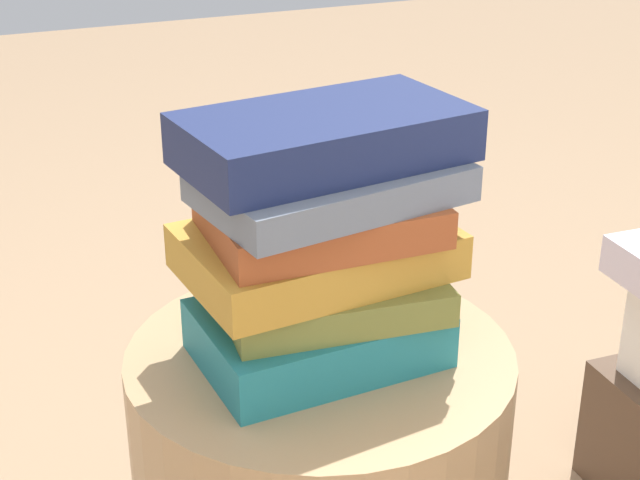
{
  "coord_description": "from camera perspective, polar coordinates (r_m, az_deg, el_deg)",
  "views": [
    {
      "loc": [
        0.37,
        0.89,
        1.09
      ],
      "look_at": [
        0.0,
        0.0,
        0.64
      ],
      "focal_mm": 55.6,
      "sensor_mm": 36.0,
      "label": 1
    }
  ],
  "objects": [
    {
      "name": "book_navy",
      "position": [
        1.03,
        0.28,
        5.96
      ],
      "size": [
        0.31,
        0.2,
        0.05
      ],
      "primitive_type": "cube",
      "rotation": [
        0.0,
        0.0,
        0.13
      ],
      "color": "#19234C",
      "rests_on": "book_slate"
    },
    {
      "name": "book_ochre",
      "position": [
        1.08,
        -0.13,
        -0.62
      ],
      "size": [
        0.3,
        0.21,
        0.05
      ],
      "primitive_type": "cube",
      "rotation": [
        0.0,
        0.0,
        0.1
      ],
      "color": "#B7842D",
      "rests_on": "book_olive"
    },
    {
      "name": "book_slate",
      "position": [
        1.03,
        0.63,
        3.26
      ],
      "size": [
        0.29,
        0.21,
        0.04
      ],
      "primitive_type": "cube",
      "rotation": [
        0.0,
        0.0,
        0.17
      ],
      "color": "slate",
      "rests_on": "book_rust"
    },
    {
      "name": "book_teal",
      "position": [
        1.1,
        -0.14,
        -5.37
      ],
      "size": [
        0.27,
        0.19,
        0.06
      ],
      "primitive_type": "cube",
      "rotation": [
        0.0,
        0.0,
        0.06
      ],
      "color": "#1E727F",
      "rests_on": "side_table"
    },
    {
      "name": "book_olive",
      "position": [
        1.09,
        0.37,
        -2.76
      ],
      "size": [
        0.25,
        0.2,
        0.04
      ],
      "primitive_type": "cube",
      "rotation": [
        0.0,
        0.0,
        -0.09
      ],
      "color": "olive",
      "rests_on": "book_teal"
    },
    {
      "name": "book_rust",
      "position": [
        1.05,
        -0.05,
        1.38
      ],
      "size": [
        0.24,
        0.18,
        0.04
      ],
      "primitive_type": "cube",
      "rotation": [
        0.0,
        0.0,
        -0.01
      ],
      "color": "#994723",
      "rests_on": "book_ochre"
    }
  ]
}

